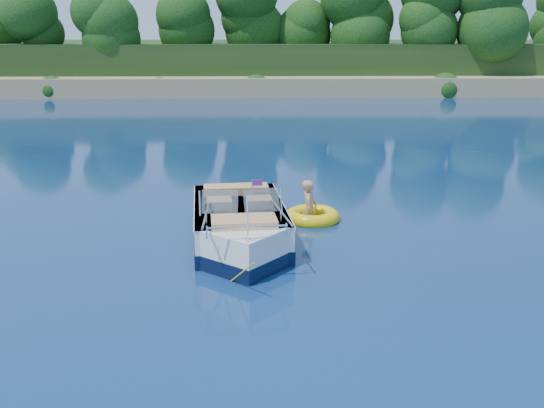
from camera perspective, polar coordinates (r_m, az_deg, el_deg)
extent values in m
plane|color=#0A2048|center=(14.16, -5.95, -4.03)|extent=(160.00, 160.00, 0.00)
cube|color=#988458|center=(51.49, -2.97, 10.87)|extent=(170.00, 8.00, 2.00)
cube|color=black|center=(78.40, -2.58, 12.87)|extent=(170.00, 56.00, 6.00)
cylinder|color=black|center=(57.10, -21.82, 12.89)|extent=(0.44, 0.44, 3.20)
sphere|color=black|center=(57.10, -22.14, 15.93)|extent=(5.28, 5.28, 5.28)
cylinder|color=black|center=(55.33, -2.93, 14.11)|extent=(0.44, 0.44, 3.60)
sphere|color=black|center=(55.35, -2.98, 17.65)|extent=(5.94, 5.94, 5.94)
cylinder|color=black|center=(56.60, 18.28, 12.89)|extent=(0.44, 0.44, 2.60)
sphere|color=black|center=(56.57, 18.50, 15.39)|extent=(4.29, 4.29, 4.29)
cube|color=white|center=(14.57, -3.11, -2.08)|extent=(2.43, 4.12, 1.10)
cube|color=white|center=(12.81, -2.55, -4.61)|extent=(2.08, 2.08, 1.10)
cube|color=black|center=(14.62, -3.10, -2.64)|extent=(2.46, 4.16, 0.31)
cube|color=black|center=(12.86, -2.54, -5.24)|extent=(2.12, 2.12, 0.31)
cube|color=tan|center=(14.78, -3.21, -0.57)|extent=(1.91, 2.90, 0.10)
cube|color=white|center=(14.42, -3.14, -0.12)|extent=(2.47, 4.12, 0.06)
cube|color=black|center=(16.63, -3.61, 0.33)|extent=(0.60, 0.41, 0.94)
cube|color=#8C9EA5|center=(13.62, -4.93, 0.21)|extent=(0.83, 0.32, 0.51)
cube|color=#8C9EA5|center=(13.68, -0.99, 0.34)|extent=(0.86, 0.45, 0.51)
cube|color=tan|center=(14.14, -4.97, -0.35)|extent=(0.62, 0.62, 0.42)
cube|color=tan|center=(14.20, -1.18, -0.22)|extent=(0.62, 0.62, 0.42)
cube|color=tan|center=(15.42, -3.40, 1.03)|extent=(1.67, 0.72, 0.40)
cube|color=tan|center=(12.82, -2.65, -2.09)|extent=(1.44, 0.90, 0.35)
cylinder|color=white|center=(11.74, -2.32, -1.39)|extent=(0.03, 0.03, 0.89)
cube|color=red|center=(13.56, -1.40, 2.03)|extent=(0.23, 0.04, 0.15)
cube|color=silver|center=(11.82, -2.27, -3.38)|extent=(0.11, 0.07, 0.05)
cylinder|color=yellow|center=(11.65, -2.87, -6.46)|extent=(0.50, 1.03, 0.80)
torus|color=yellow|center=(16.09, 3.81, -1.19)|extent=(1.55, 1.55, 0.39)
torus|color=red|center=(16.09, 3.81, -1.13)|extent=(1.27, 1.27, 0.13)
imported|color=tan|center=(16.19, 3.51, -1.45)|extent=(0.49, 0.91, 1.71)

